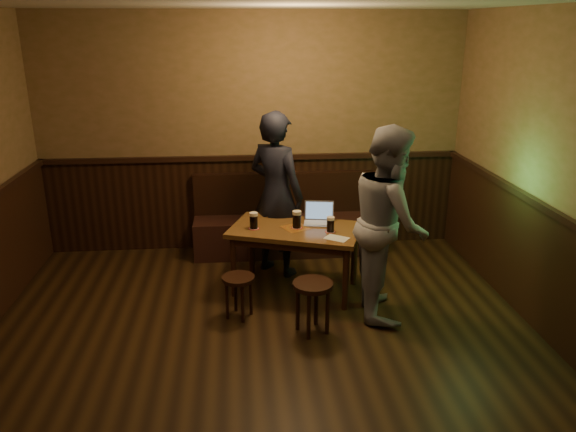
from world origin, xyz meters
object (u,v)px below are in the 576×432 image
Objects in this scene: bench at (286,227)px; person_grey at (389,222)px; pint_left at (254,221)px; pint_mid at (297,219)px; pub_table at (295,236)px; pint_right at (330,224)px; stool_right at (313,293)px; laptop at (319,218)px; stool_left at (239,285)px; person_suit at (276,194)px.

person_grey is (0.82, -1.58, 0.59)m from bench.
person_grey reaches higher than pint_left.
person_grey is (0.81, -0.51, 0.12)m from pint_mid.
pint_left is (-0.42, -1.05, 0.46)m from bench.
pint_right is (0.33, -0.15, 0.17)m from pub_table.
pub_table is 0.89m from stool_right.
pint_mid is at bearing 64.58° from person_grey.
stool_right is at bearing -110.66° from pint_right.
bench is at bearing 105.21° from pint_right.
laptop is at bearing 9.67° from pint_left.
person_suit is at bearing 67.04° from stool_left.
laptop is at bearing 78.94° from stool_right.
stool_right is 0.27× the size of person_grey.
pint_left is at bearing 73.74° from person_grey.
stool_left is 0.74m from stool_right.
pub_table is 0.18m from pint_mid.
laptop is at bearing 47.94° from person_grey.
pint_mid is 1.14× the size of pint_right.
bench is 1.22× the size of person_suit.
pub_table is 0.83m from stool_left.
stool_right is at bearing -27.34° from stool_left.
pint_left is 0.95× the size of pint_mid.
stool_right is at bearing 121.55° from person_grey.
pint_left is 1.35m from person_grey.
pint_right is (0.32, -0.15, -0.01)m from pint_mid.
person_grey reaches higher than person_suit.
person_suit reaches higher than laptop.
pint_right reaches higher than pub_table.
bench is 4.54× the size of stool_right.
person_suit is (-0.16, 0.49, 0.30)m from pub_table.
pub_table is at bearing 64.88° from person_grey.
pint_left is at bearing -162.50° from pub_table.
bench is 1.22m from pint_left.
laptop is at bearing 46.92° from pub_table.
pint_left is 0.09× the size of person_grey.
bench is 12.18× the size of pint_mid.
stool_right is 1.46m from person_suit.
pub_table is at bearing 170.64° from pint_mid.
person_grey reaches higher than pint_mid.
person_suit is at bearing 148.88° from laptop.
bench is at bearing 34.20° from person_grey.
pint_mid reaches higher than pub_table.
pub_table is 3.52× the size of stool_left.
stool_left is 0.85× the size of stool_right.
bench is at bearing 68.22° from pint_left.
person_grey is at bearing 173.93° from person_suit.
pint_left is at bearing -160.49° from laptop.
pub_table is 1.01m from person_grey.
laptop is (0.26, -0.94, 0.43)m from bench.
pint_left is 0.09× the size of person_suit.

